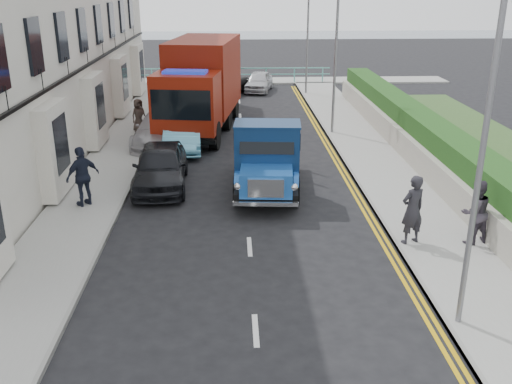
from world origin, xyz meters
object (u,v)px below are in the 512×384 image
(lamp_far, at_px, (306,30))
(lamp_mid, at_px, (333,48))
(red_lorry, at_px, (201,84))
(pedestrian_east_near, at_px, (413,210))
(parked_car_front, at_px, (160,166))
(lamp_near, at_px, (477,144))
(bedford_lorry, at_px, (267,163))

(lamp_far, bearing_deg, lamp_mid, -90.00)
(red_lorry, xyz_separation_m, pedestrian_east_near, (6.28, -13.21, -1.18))
(lamp_mid, bearing_deg, parked_car_front, -135.61)
(lamp_near, xyz_separation_m, lamp_mid, (0.00, 16.00, 0.00))
(bedford_lorry, relative_size, pedestrian_east_near, 2.83)
(lamp_far, height_order, red_lorry, lamp_far)
(lamp_mid, height_order, lamp_far, same)
(red_lorry, distance_m, pedestrian_east_near, 14.67)
(lamp_far, relative_size, red_lorry, 0.83)
(lamp_mid, bearing_deg, bedford_lorry, -113.21)
(lamp_mid, distance_m, parked_car_front, 10.52)
(bedford_lorry, distance_m, parked_car_front, 3.86)
(parked_car_front, bearing_deg, lamp_mid, 42.06)
(lamp_mid, height_order, bedford_lorry, lamp_mid)
(lamp_near, relative_size, lamp_mid, 1.00)
(lamp_mid, relative_size, red_lorry, 0.83)
(lamp_far, relative_size, bedford_lorry, 1.27)
(lamp_near, bearing_deg, parked_car_front, 128.47)
(bedford_lorry, bearing_deg, lamp_near, -61.84)
(lamp_near, height_order, parked_car_front, lamp_near)
(pedestrian_east_near, bearing_deg, bedford_lorry, -70.07)
(lamp_far, distance_m, pedestrian_east_near, 22.34)
(lamp_near, height_order, lamp_far, same)
(lamp_far, relative_size, parked_car_front, 1.57)
(lamp_far, distance_m, parked_car_front, 18.72)
(lamp_far, xyz_separation_m, red_lorry, (-6.06, -8.94, -1.73))
(bedford_lorry, bearing_deg, pedestrian_east_near, -43.33)
(bedford_lorry, height_order, red_lorry, red_lorry)
(red_lorry, relative_size, pedestrian_east_near, 4.35)
(lamp_mid, distance_m, pedestrian_east_near, 12.49)
(lamp_near, distance_m, lamp_far, 26.00)
(pedestrian_east_near, bearing_deg, lamp_far, -111.56)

